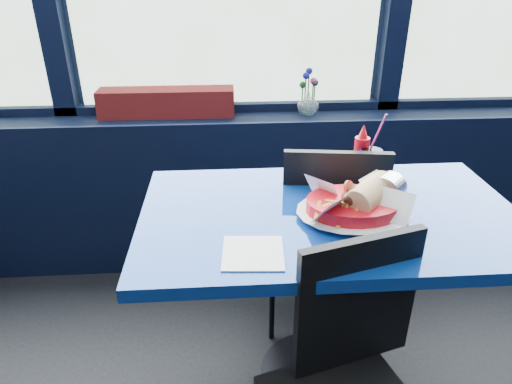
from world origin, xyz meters
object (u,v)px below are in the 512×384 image
object	(u,v)px
near_table	(327,259)
flower_vase	(308,101)
food_basket	(356,204)
chair_near_back	(321,228)
ketchup_bottle	(361,154)
planter_box	(167,102)
chair_near_front	(351,374)
soda_cup	(370,165)

from	to	relation	value
near_table	flower_vase	bearing A→B (deg)	85.26
near_table	flower_vase	distance (m)	0.91
flower_vase	food_basket	xyz separation A→B (m)	(-0.00, -0.89, -0.07)
chair_near_back	ketchup_bottle	size ratio (longest dim) A/B	4.36
near_table	ketchup_bottle	size ratio (longest dim) A/B	5.97
food_basket	planter_box	bearing A→B (deg)	102.92
near_table	chair_near_front	size ratio (longest dim) A/B	1.43
near_table	soda_cup	distance (m)	0.37
chair_near_front	food_basket	size ratio (longest dim) A/B	2.18
near_table	planter_box	world-z (taller)	planter_box
flower_vase	food_basket	bearing A→B (deg)	-90.15
near_table	flower_vase	size ratio (longest dim) A/B	5.51
food_basket	chair_near_back	bearing A→B (deg)	71.44
chair_near_front	food_basket	world-z (taller)	food_basket
food_basket	soda_cup	xyz separation A→B (m)	(0.11, 0.24, 0.02)
chair_near_back	soda_cup	distance (m)	0.35
chair_near_front	ketchup_bottle	distance (m)	0.76
flower_vase	ketchup_bottle	size ratio (longest dim) A/B	1.08
chair_near_front	flower_vase	bearing A→B (deg)	70.21
ketchup_bottle	chair_near_front	bearing A→B (deg)	-104.71
food_basket	soda_cup	bearing A→B (deg)	42.18
chair_near_front	soda_cup	bearing A→B (deg)	56.38
chair_near_front	soda_cup	world-z (taller)	soda_cup
planter_box	flower_vase	world-z (taller)	flower_vase
flower_vase	ketchup_bottle	world-z (taller)	flower_vase
near_table	chair_near_back	world-z (taller)	chair_near_back
ketchup_bottle	near_table	bearing A→B (deg)	-122.34
soda_cup	food_basket	bearing A→B (deg)	-115.28
near_table	ketchup_bottle	xyz separation A→B (m)	(0.16, 0.25, 0.27)
chair_near_back	food_basket	size ratio (longest dim) A/B	2.27
planter_box	ketchup_bottle	world-z (taller)	ketchup_bottle
near_table	food_basket	world-z (taller)	food_basket
near_table	soda_cup	xyz separation A→B (m)	(0.18, 0.20, 0.25)
chair_near_front	ketchup_bottle	size ratio (longest dim) A/B	4.18
flower_vase	food_basket	distance (m)	0.89
planter_box	soda_cup	bearing A→B (deg)	-41.57
planter_box	flower_vase	bearing A→B (deg)	-3.38
chair_near_back	ketchup_bottle	xyz separation A→B (m)	(0.11, -0.05, 0.34)
food_basket	ketchup_bottle	distance (m)	0.30
chair_near_front	flower_vase	size ratio (longest dim) A/B	3.85
chair_near_back	soda_cup	size ratio (longest dim) A/B	3.38
chair_near_back	flower_vase	xyz separation A→B (m)	(0.03, 0.56, 0.36)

